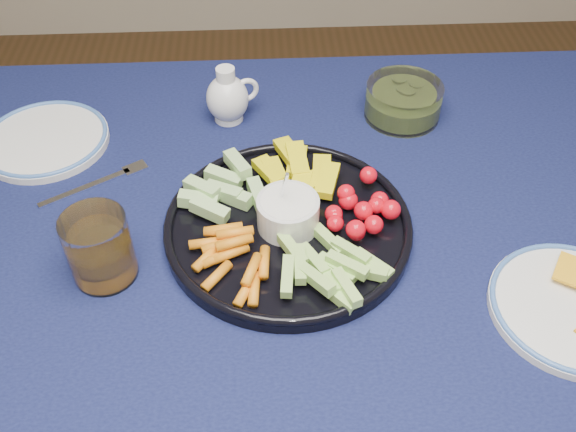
{
  "coord_description": "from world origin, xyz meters",
  "views": [
    {
      "loc": [
        -0.14,
        -0.49,
        1.37
      ],
      "look_at": [
        -0.11,
        0.1,
        0.78
      ],
      "focal_mm": 40.0,
      "sensor_mm": 36.0,
      "label": 1
    }
  ],
  "objects_px": {
    "cheese_plate": "(574,306)",
    "side_plate_extra": "(45,139)",
    "crudite_platter": "(286,222)",
    "pickle_bowl": "(403,102)",
    "dining_table": "(376,329)",
    "creamer_pitcher": "(228,98)",
    "juice_tumbler": "(100,251)"
  },
  "relations": [
    {
      "from": "cheese_plate",
      "to": "side_plate_extra",
      "type": "height_order",
      "value": "cheese_plate"
    },
    {
      "from": "crudite_platter",
      "to": "pickle_bowl",
      "type": "relative_size",
      "value": 2.7
    },
    {
      "from": "dining_table",
      "to": "creamer_pitcher",
      "type": "height_order",
      "value": "creamer_pitcher"
    },
    {
      "from": "dining_table",
      "to": "cheese_plate",
      "type": "xyz_separation_m",
      "value": [
        0.22,
        -0.05,
        0.1
      ]
    },
    {
      "from": "juice_tumbler",
      "to": "crudite_platter",
      "type": "bearing_deg",
      "value": 14.53
    },
    {
      "from": "creamer_pitcher",
      "to": "cheese_plate",
      "type": "bearing_deg",
      "value": -44.43
    },
    {
      "from": "dining_table",
      "to": "cheese_plate",
      "type": "height_order",
      "value": "cheese_plate"
    },
    {
      "from": "crudite_platter",
      "to": "creamer_pitcher",
      "type": "height_order",
      "value": "crudite_platter"
    },
    {
      "from": "cheese_plate",
      "to": "juice_tumbler",
      "type": "bearing_deg",
      "value": 171.13
    },
    {
      "from": "crudite_platter",
      "to": "pickle_bowl",
      "type": "xyz_separation_m",
      "value": [
        0.2,
        0.25,
        0.01
      ]
    },
    {
      "from": "creamer_pitcher",
      "to": "pickle_bowl",
      "type": "height_order",
      "value": "creamer_pitcher"
    },
    {
      "from": "juice_tumbler",
      "to": "side_plate_extra",
      "type": "xyz_separation_m",
      "value": [
        -0.13,
        0.27,
        -0.03
      ]
    },
    {
      "from": "crudite_platter",
      "to": "cheese_plate",
      "type": "distance_m",
      "value": 0.36
    },
    {
      "from": "crudite_platter",
      "to": "juice_tumbler",
      "type": "distance_m",
      "value": 0.24
    },
    {
      "from": "dining_table",
      "to": "pickle_bowl",
      "type": "bearing_deg",
      "value": 76.48
    },
    {
      "from": "side_plate_extra",
      "to": "dining_table",
      "type": "bearing_deg",
      "value": -32.82
    },
    {
      "from": "cheese_plate",
      "to": "side_plate_extra",
      "type": "bearing_deg",
      "value": 153.0
    },
    {
      "from": "crudite_platter",
      "to": "pickle_bowl",
      "type": "distance_m",
      "value": 0.32
    },
    {
      "from": "crudite_platter",
      "to": "creamer_pitcher",
      "type": "relative_size",
      "value": 3.52
    },
    {
      "from": "creamer_pitcher",
      "to": "cheese_plate",
      "type": "relative_size",
      "value": 0.47
    },
    {
      "from": "cheese_plate",
      "to": "creamer_pitcher",
      "type": "bearing_deg",
      "value": 135.57
    },
    {
      "from": "creamer_pitcher",
      "to": "juice_tumbler",
      "type": "relative_size",
      "value": 0.99
    },
    {
      "from": "crudite_platter",
      "to": "creamer_pitcher",
      "type": "xyz_separation_m",
      "value": [
        -0.08,
        0.26,
        0.02
      ]
    },
    {
      "from": "crudite_platter",
      "to": "creamer_pitcher",
      "type": "distance_m",
      "value": 0.27
    },
    {
      "from": "cheese_plate",
      "to": "dining_table",
      "type": "bearing_deg",
      "value": 167.86
    },
    {
      "from": "juice_tumbler",
      "to": "pickle_bowl",
      "type": "bearing_deg",
      "value": 35.98
    },
    {
      "from": "crudite_platter",
      "to": "side_plate_extra",
      "type": "height_order",
      "value": "crudite_platter"
    },
    {
      "from": "creamer_pitcher",
      "to": "juice_tumbler",
      "type": "xyz_separation_m",
      "value": [
        -0.15,
        -0.32,
        0.0
      ]
    },
    {
      "from": "crudite_platter",
      "to": "juice_tumbler",
      "type": "bearing_deg",
      "value": -165.47
    },
    {
      "from": "dining_table",
      "to": "side_plate_extra",
      "type": "bearing_deg",
      "value": 147.18
    },
    {
      "from": "side_plate_extra",
      "to": "creamer_pitcher",
      "type": "bearing_deg",
      "value": 10.17
    },
    {
      "from": "cheese_plate",
      "to": "juice_tumbler",
      "type": "height_order",
      "value": "juice_tumbler"
    }
  ]
}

